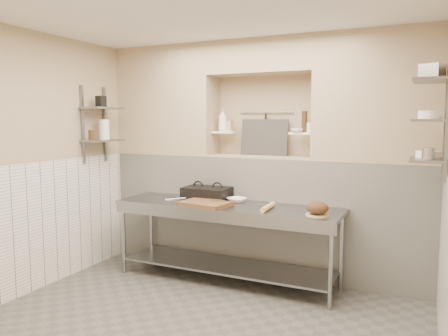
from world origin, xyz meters
The scene contains 46 objects.
floor centered at (0.00, 0.00, -0.05)m, with size 4.00×3.90×0.10m, color #534F49.
wall_left centered at (-2.05, 0.00, 1.40)m, with size 0.10×3.90×2.80m, color tan.
wall_back centered at (0.00, 2.00, 1.40)m, with size 4.00×0.10×2.80m, color tan.
backwall_lower centered at (0.00, 1.75, 0.70)m, with size 4.00×0.40×1.40m, color white.
alcove_sill centered at (0.00, 1.75, 1.41)m, with size 1.30×0.40×0.02m, color tan.
backwall_pillar_left centered at (-1.33, 1.75, 2.10)m, with size 1.35×0.40×1.40m, color tan.
backwall_pillar_right centered at (1.33, 1.75, 2.10)m, with size 1.35×0.40×1.40m, color tan.
backwall_header centered at (0.00, 1.75, 2.60)m, with size 1.30×0.40×0.40m, color tan.
wainscot_left centered at (-1.99, 0.00, 0.70)m, with size 0.02×3.90×1.40m, color white.
wainscot_right centered at (1.99, 0.00, 0.70)m, with size 0.02×3.90×1.40m, color white.
alcove_shelf_left centered at (-0.50, 1.75, 1.70)m, with size 0.28×0.16×0.03m, color white.
alcove_shelf_right centered at (0.50, 1.75, 1.70)m, with size 0.28×0.16×0.03m, color white.
utensil_rail centered at (0.00, 1.92, 1.95)m, with size 0.02×0.02×0.70m, color gray.
hanging_steel centered at (0.00, 1.90, 1.78)m, with size 0.02×0.02×0.30m, color black.
splash_panel centered at (0.00, 1.85, 1.64)m, with size 0.60×0.02×0.45m, color #383330.
shelf_rail_left_a centered at (-1.98, 1.25, 1.80)m, with size 0.03×0.03×0.95m, color slate.
shelf_rail_left_b centered at (-1.98, 0.85, 1.80)m, with size 0.03×0.03×0.95m, color slate.
wall_shelf_left_lower centered at (-1.84, 1.05, 1.60)m, with size 0.30×0.50×0.03m, color slate.
wall_shelf_left_upper centered at (-1.84, 1.05, 2.00)m, with size 0.30×0.50×0.03m, color slate.
shelf_rail_right_a centered at (1.98, 1.25, 1.85)m, with size 0.03×0.03×1.05m, color slate.
shelf_rail_right_b centered at (1.98, 0.85, 1.85)m, with size 0.03×0.03×1.05m, color slate.
wall_shelf_right_lower centered at (1.84, 1.05, 1.50)m, with size 0.30×0.50×0.03m, color slate.
wall_shelf_right_mid centered at (1.84, 1.05, 1.85)m, with size 0.30×0.50×0.03m, color slate.
wall_shelf_right_upper centered at (1.84, 1.05, 2.20)m, with size 0.30×0.50×0.03m, color slate.
prep_table centered at (-0.21, 1.18, 0.64)m, with size 2.60×0.70×0.90m.
panini_press centered at (-0.55, 1.39, 0.97)m, with size 0.55×0.40×0.15m.
cutting_board centered at (-0.39, 1.02, 0.92)m, with size 0.53×0.37×0.05m, color brown.
knife_blade centered at (-0.22, 1.12, 0.95)m, with size 0.28×0.03×0.01m, color gray.
tongs centered at (-0.75, 0.97, 0.96)m, with size 0.02×0.02×0.25m, color gray.
mixing_bowl centered at (-0.16, 1.37, 0.93)m, with size 0.21×0.21×0.05m, color white.
rolling_pin centered at (0.32, 1.10, 0.93)m, with size 0.06×0.06×0.37m, color tan.
bread_board centered at (0.86, 1.05, 0.91)m, with size 0.24×0.24×0.01m, color tan.
bread_loaf centered at (0.86, 1.05, 0.98)m, with size 0.22×0.22×0.13m, color #4C2D19.
bottle_soap centered at (-0.52, 1.75, 1.85)m, with size 0.11×0.11×0.28m, color white.
jar_alcove centered at (-0.45, 1.78, 1.78)m, with size 0.09×0.09×0.13m, color tan.
bowl_alcove centered at (0.46, 1.70, 1.73)m, with size 0.14×0.14×0.04m, color white.
condiment_a centered at (0.53, 1.74, 1.84)m, with size 0.07×0.07×0.25m, color #342613.
condiment_b centered at (0.52, 1.77, 1.82)m, with size 0.06×0.06×0.22m, color #342613.
condiment_c centered at (0.59, 1.74, 1.77)m, with size 0.07×0.07×0.11m, color white.
jug_left centered at (-1.84, 1.08, 1.74)m, with size 0.12×0.12×0.25m, color white.
jar_left centered at (-1.84, 0.85, 1.67)m, with size 0.08×0.08×0.12m, color #342613.
box_left_upper centered at (-1.84, 1.03, 2.08)m, with size 0.10×0.10×0.14m, color black.
bowl_right centered at (1.84, 1.14, 1.54)m, with size 0.21×0.21×0.06m, color white.
canister_right centered at (1.84, 0.91, 1.56)m, with size 0.10×0.10×0.10m, color gray.
bowl_right_mid centered at (1.84, 1.10, 1.90)m, with size 0.20×0.20×0.07m, color white.
basket_right centered at (1.84, 1.12, 2.28)m, with size 0.17×0.21×0.13m, color gray.
Camera 1 is at (1.83, -3.24, 1.85)m, focal length 35.00 mm.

